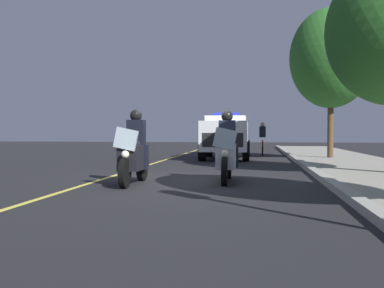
# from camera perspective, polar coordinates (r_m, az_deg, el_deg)

# --- Properties ---
(ground_plane) EXTENTS (80.00, 80.00, 0.00)m
(ground_plane) POSITION_cam_1_polar(r_m,az_deg,el_deg) (11.07, -0.01, -4.66)
(ground_plane) COLOR black
(curb_strip) EXTENTS (48.00, 0.24, 0.15)m
(curb_strip) POSITION_cam_1_polar(r_m,az_deg,el_deg) (11.07, 16.69, -4.34)
(curb_strip) COLOR #9E9B93
(curb_strip) RESTS_ON ground
(lane_stripe_center) EXTENTS (48.00, 0.12, 0.01)m
(lane_stripe_center) POSITION_cam_1_polar(r_m,az_deg,el_deg) (11.61, -11.22, -4.38)
(lane_stripe_center) COLOR #E0D14C
(lane_stripe_center) RESTS_ON ground
(police_motorcycle_lead_left) EXTENTS (2.14, 0.56, 1.72)m
(police_motorcycle_lead_left) POSITION_cam_1_polar(r_m,az_deg,el_deg) (10.28, -7.42, -1.25)
(police_motorcycle_lead_left) COLOR black
(police_motorcycle_lead_left) RESTS_ON ground
(police_motorcycle_lead_right) EXTENTS (2.14, 0.56, 1.72)m
(police_motorcycle_lead_right) POSITION_cam_1_polar(r_m,az_deg,el_deg) (10.69, 4.46, -1.13)
(police_motorcycle_lead_right) COLOR black
(police_motorcycle_lead_right) RESTS_ON ground
(police_suv) EXTENTS (4.92, 2.11, 2.05)m
(police_suv) POSITION_cam_1_polar(r_m,az_deg,el_deg) (19.89, 4.40, 1.18)
(police_suv) COLOR silver
(police_suv) RESTS_ON ground
(cyclist_background) EXTENTS (1.76, 0.32, 1.69)m
(cyclist_background) POSITION_cam_1_polar(r_m,az_deg,el_deg) (22.86, 9.01, 0.66)
(cyclist_background) COLOR black
(cyclist_background) RESTS_ON ground
(tree_far_back) EXTENTS (3.49, 3.49, 6.39)m
(tree_far_back) POSITION_cam_1_polar(r_m,az_deg,el_deg) (20.23, 17.36, 10.44)
(tree_far_back) COLOR #4C3823
(tree_far_back) RESTS_ON sidewalk_strip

